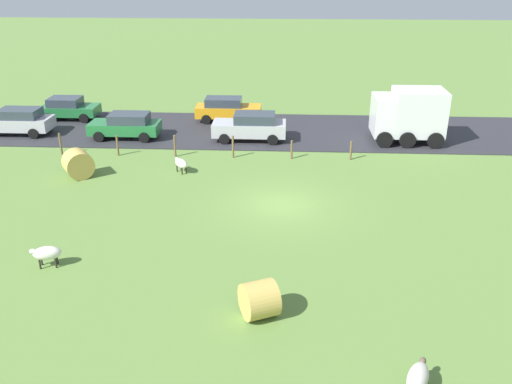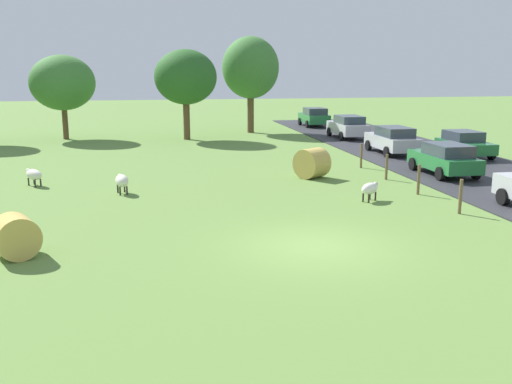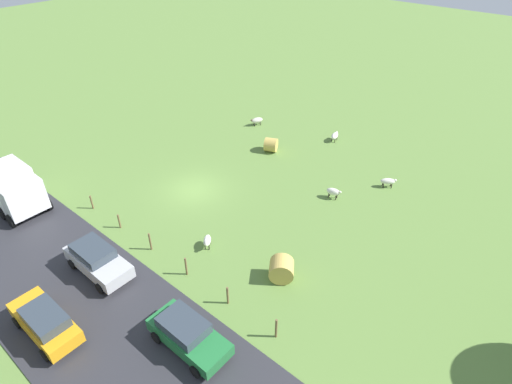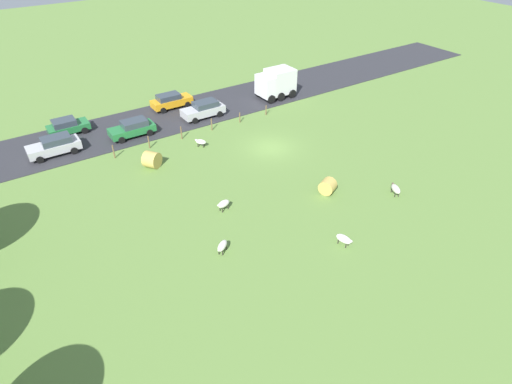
% 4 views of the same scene
% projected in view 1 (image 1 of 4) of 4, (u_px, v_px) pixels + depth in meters
% --- Properties ---
extents(ground_plane, '(160.00, 160.00, 0.00)m').
position_uv_depth(ground_plane, '(281.00, 205.00, 25.21)').
color(ground_plane, olive).
extents(road_strip, '(8.00, 80.00, 0.06)m').
position_uv_depth(road_strip, '(283.00, 131.00, 35.68)').
color(road_strip, '#2D2D33').
rests_on(road_strip, ground_plane).
extents(sheep_0, '(1.05, 0.98, 0.74)m').
position_uv_depth(sheep_0, '(181.00, 163.00, 28.77)').
color(sheep_0, white).
rests_on(sheep_0, ground_plane).
extents(sheep_2, '(0.72, 1.17, 0.82)m').
position_uv_depth(sheep_2, '(47.00, 253.00, 20.01)').
color(sheep_2, silver).
rests_on(sheep_2, ground_plane).
extents(sheep_3, '(1.31, 0.96, 0.78)m').
position_uv_depth(sheep_3, '(418.00, 378.00, 14.17)').
color(sheep_3, beige).
rests_on(sheep_3, ground_plane).
extents(hay_bale_0, '(1.53, 1.45, 1.21)m').
position_uv_depth(hay_bale_0, '(259.00, 300.00, 17.23)').
color(hay_bale_0, tan).
rests_on(hay_bale_0, ground_plane).
extents(hay_bale_1, '(1.80, 1.85, 1.42)m').
position_uv_depth(hay_bale_1, '(78.00, 164.00, 28.12)').
color(hay_bale_1, tan).
rests_on(hay_bale_1, ground_plane).
extents(fence_post_0, '(0.12, 0.12, 1.08)m').
position_uv_depth(fence_post_0, '(351.00, 151.00, 30.55)').
color(fence_post_0, brown).
rests_on(fence_post_0, ground_plane).
extents(fence_post_1, '(0.12, 0.12, 1.07)m').
position_uv_depth(fence_post_1, '(292.00, 150.00, 30.72)').
color(fence_post_1, brown).
rests_on(fence_post_1, ground_plane).
extents(fence_post_2, '(0.12, 0.12, 1.28)m').
position_uv_depth(fence_post_2, '(233.00, 147.00, 30.84)').
color(fence_post_2, brown).
rests_on(fence_post_2, ground_plane).
extents(fence_post_3, '(0.12, 0.12, 1.27)m').
position_uv_depth(fence_post_3, '(175.00, 146.00, 31.00)').
color(fence_post_3, brown).
rests_on(fence_post_3, ground_plane).
extents(fence_post_4, '(0.12, 0.12, 1.21)m').
position_uv_depth(fence_post_4, '(118.00, 145.00, 31.17)').
color(fence_post_4, brown).
rests_on(fence_post_4, ground_plane).
extents(fence_post_5, '(0.12, 0.12, 1.29)m').
position_uv_depth(fence_post_5, '(61.00, 144.00, 31.32)').
color(fence_post_5, brown).
rests_on(fence_post_5, ground_plane).
extents(truck_0, '(2.83, 4.18, 3.20)m').
position_uv_depth(truck_0, '(409.00, 114.00, 32.96)').
color(truck_0, white).
rests_on(truck_0, road_strip).
extents(car_0, '(2.08, 4.49, 1.67)m').
position_uv_depth(car_0, '(251.00, 126.00, 33.56)').
color(car_0, '#B7B7BC').
rests_on(car_0, road_strip).
extents(car_1, '(2.05, 4.50, 1.64)m').
position_uv_depth(car_1, '(17.00, 121.00, 34.68)').
color(car_1, '#B7B7BC').
rests_on(car_1, road_strip).
extents(car_2, '(2.10, 3.85, 1.50)m').
position_uv_depth(car_2, '(69.00, 108.00, 37.93)').
color(car_2, '#237238').
rests_on(car_2, road_strip).
extents(car_4, '(2.04, 4.32, 1.55)m').
position_uv_depth(car_4, '(126.00, 125.00, 33.97)').
color(car_4, '#237238').
rests_on(car_4, road_strip).
extents(car_6, '(1.92, 4.44, 1.61)m').
position_uv_depth(car_6, '(227.00, 109.00, 37.42)').
color(car_6, orange).
rests_on(car_6, road_strip).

